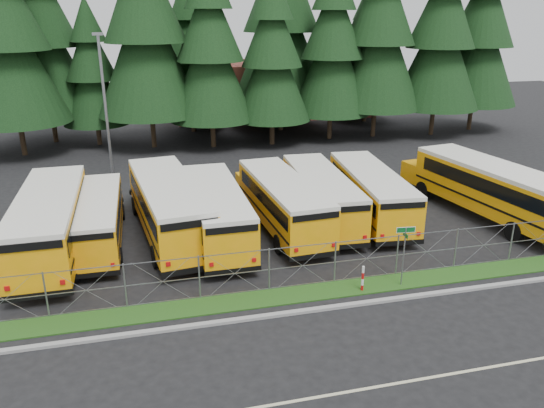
{
  "coord_description": "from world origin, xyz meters",
  "views": [
    {
      "loc": [
        -8.8,
        -20.85,
        11.44
      ],
      "look_at": [
        -2.64,
        4.0,
        2.12
      ],
      "focal_mm": 35.0,
      "sensor_mm": 36.0,
      "label": 1
    }
  ],
  "objects": [
    {
      "name": "conifer_9",
      "position": [
        23.92,
        26.69,
        9.07
      ],
      "size": [
        8.2,
        8.2,
        18.14
      ],
      "primitive_type": null,
      "color": "black",
      "rests_on": "ground"
    },
    {
      "name": "conifer_12",
      "position": [
        5.03,
        31.13,
        10.62
      ],
      "size": [
        9.6,
        9.6,
        21.23
      ],
      "primitive_type": null,
      "color": "black",
      "rests_on": "ground"
    },
    {
      "name": "grass_verge",
      "position": [
        0.0,
        -1.7,
        0.03
      ],
      "size": [
        50.0,
        1.4,
        0.06
      ],
      "primitive_type": "cube",
      "color": "#183F12",
      "rests_on": "ground"
    },
    {
      "name": "conifer_5",
      "position": [
        2.66,
        25.32,
        7.65
      ],
      "size": [
        6.92,
        6.92,
        15.31
      ],
      "primitive_type": null,
      "color": "black",
      "rests_on": "ground"
    },
    {
      "name": "bus_4",
      "position": [
        -1.69,
        5.79,
        1.45
      ],
      "size": [
        3.33,
        11.24,
        2.91
      ],
      "primitive_type": null,
      "rotation": [
        0.0,
        0.0,
        0.06
      ],
      "color": "orange",
      "rests_on": "ground"
    },
    {
      "name": "conifer_11",
      "position": [
        -3.73,
        32.59,
        7.59
      ],
      "size": [
        6.87,
        6.87,
        15.18
      ],
      "primitive_type": null,
      "color": "black",
      "rests_on": "ground"
    },
    {
      "name": "bus_1",
      "position": [
        -11.41,
        5.95,
        1.32
      ],
      "size": [
        2.41,
        10.06,
        2.64
      ],
      "primitive_type": null,
      "rotation": [
        0.0,
        0.0,
        -0.0
      ],
      "color": "orange",
      "rests_on": "ground"
    },
    {
      "name": "bus_3",
      "position": [
        -5.42,
        5.22,
        1.46
      ],
      "size": [
        2.69,
        11.16,
        2.92
      ],
      "primitive_type": null,
      "rotation": [
        0.0,
        0.0,
        0.01
      ],
      "color": "orange",
      "rests_on": "ground"
    },
    {
      "name": "street_sign",
      "position": [
        1.76,
        -2.01,
        2.03
      ],
      "size": [
        0.84,
        0.55,
        2.81
      ],
      "color": "gray",
      "rests_on": "ground"
    },
    {
      "name": "conifer_6",
      "position": [
        8.52,
        26.21,
        8.2
      ],
      "size": [
        7.42,
        7.42,
        16.41
      ],
      "primitive_type": null,
      "color": "black",
      "rests_on": "ground"
    },
    {
      "name": "conifer_13",
      "position": [
        15.22,
        33.43,
        7.51
      ],
      "size": [
        6.79,
        6.79,
        15.02
      ],
      "primitive_type": null,
      "color": "black",
      "rests_on": "ground"
    },
    {
      "name": "conifer_10",
      "position": [
        -16.7,
        31.06,
        9.42
      ],
      "size": [
        8.52,
        8.52,
        18.85
      ],
      "primitive_type": null,
      "color": "black",
      "rests_on": "ground"
    },
    {
      "name": "conifer_1",
      "position": [
        -18.64,
        26.55,
        9.45
      ],
      "size": [
        8.54,
        8.54,
        18.9
      ],
      "primitive_type": null,
      "color": "black",
      "rests_on": "ground"
    },
    {
      "name": "chainlink_fence",
      "position": [
        0.0,
        -1.0,
        1.0
      ],
      "size": [
        44.0,
        0.1,
        2.0
      ],
      "primitive_type": null,
      "color": "gray",
      "rests_on": "ground"
    },
    {
      "name": "conifer_7",
      "position": [
        12.98,
        26.12,
        9.46
      ],
      "size": [
        8.55,
        8.55,
        18.92
      ],
      "primitive_type": null,
      "color": "black",
      "rests_on": "ground"
    },
    {
      "name": "conifer_4",
      "position": [
        -2.7,
        25.58,
        8.27
      ],
      "size": [
        7.48,
        7.48,
        16.53
      ],
      "primitive_type": null,
      "color": "black",
      "rests_on": "ground"
    },
    {
      "name": "bus_east",
      "position": [
        10.46,
        4.69,
        1.61
      ],
      "size": [
        4.79,
        12.6,
        3.22
      ],
      "primitive_type": null,
      "rotation": [
        0.0,
        0.0,
        0.16
      ],
      "color": "orange",
      "rests_on": "ground"
    },
    {
      "name": "bus_6",
      "position": [
        3.73,
        6.17,
        1.44
      ],
      "size": [
        3.64,
        11.21,
        2.89
      ],
      "primitive_type": null,
      "rotation": [
        0.0,
        0.0,
        -0.1
      ],
      "color": "orange",
      "rests_on": "ground"
    },
    {
      "name": "brick_building",
      "position": [
        6.0,
        40.0,
        3.0
      ],
      "size": [
        22.0,
        10.0,
        6.0
      ],
      "primitive_type": "cube",
      "color": "brown",
      "rests_on": "ground"
    },
    {
      "name": "bus_0",
      "position": [
        -13.55,
        5.35,
        1.59
      ],
      "size": [
        2.98,
        12.16,
        3.18
      ],
      "primitive_type": null,
      "rotation": [
        0.0,
        0.0,
        0.01
      ],
      "color": "orange",
      "rests_on": "ground"
    },
    {
      "name": "road_lane_line",
      "position": [
        0.0,
        -8.0,
        0.01
      ],
      "size": [
        50.0,
        0.12,
        0.01
      ],
      "primitive_type": "cube",
      "color": "beige",
      "rests_on": "ground"
    },
    {
      "name": "bus_2",
      "position": [
        -7.83,
        6.09,
        1.6
      ],
      "size": [
        4.31,
        12.45,
        3.2
      ],
      "primitive_type": null,
      "rotation": [
        0.0,
        0.0,
        0.12
      ],
      "color": "orange",
      "rests_on": "ground"
    },
    {
      "name": "curb",
      "position": [
        0.0,
        -3.1,
        0.06
      ],
      "size": [
        50.0,
        0.25,
        0.12
      ],
      "primitive_type": "cube",
      "color": "gray",
      "rests_on": "ground"
    },
    {
      "name": "light_standard",
      "position": [
        -11.14,
        17.43,
        5.5
      ],
      "size": [
        0.7,
        0.35,
        10.14
      ],
      "color": "gray",
      "rests_on": "ground"
    },
    {
      "name": "conifer_3",
      "position": [
        -7.87,
        26.81,
        9.94
      ],
      "size": [
        8.99,
        8.99,
        19.88
      ],
      "primitive_type": null,
      "color": "black",
      "rests_on": "ground"
    },
    {
      "name": "conifer_8",
      "position": [
        18.87,
        25.45,
        9.1
      ],
      "size": [
        8.23,
        8.23,
        18.2
      ],
      "primitive_type": null,
      "color": "black",
      "rests_on": "ground"
    },
    {
      "name": "ground",
      "position": [
        0.0,
        0.0,
        0.0
      ],
      "size": [
        120.0,
        120.0,
        0.0
      ],
      "primitive_type": "plane",
      "color": "black",
      "rests_on": "ground"
    },
    {
      "name": "striped_bollard",
      "position": [
        -0.11,
        -2.05,
        0.6
      ],
      "size": [
        0.11,
        0.11,
        1.2
      ],
      "primitive_type": "cylinder",
      "color": "#B20C0C",
      "rests_on": "ground"
    },
    {
      "name": "bus_5",
      "position": [
        0.76,
        6.38,
        1.43
      ],
      "size": [
        3.19,
        11.07,
        2.87
      ],
      "primitive_type": null,
      "rotation": [
        0.0,
        0.0,
        -0.06
      ],
      "color": "orange",
      "rests_on": "ground"
    },
    {
      "name": "conifer_2",
      "position": [
        -12.67,
        28.97,
        6.4
      ],
      "size": [
        5.79,
        5.79,
        12.8
      ],
      "primitive_type": null,
      "color": "black",
      "rests_on": "ground"
    }
  ]
}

